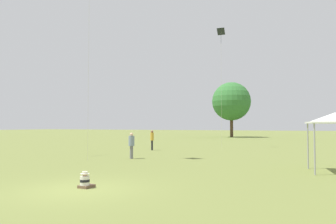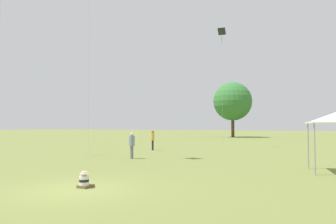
{
  "view_description": "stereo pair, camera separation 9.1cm",
  "coord_description": "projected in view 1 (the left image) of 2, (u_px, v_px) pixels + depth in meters",
  "views": [
    {
      "loc": [
        7.54,
        -9.01,
        2.2
      ],
      "look_at": [
        0.0,
        7.45,
        2.97
      ],
      "focal_mm": 35.0,
      "sensor_mm": 36.0,
      "label": 1
    },
    {
      "loc": [
        7.63,
        -8.97,
        2.2
      ],
      "look_at": [
        0.0,
        7.45,
        2.97
      ],
      "focal_mm": 35.0,
      "sensor_mm": 36.0,
      "label": 2
    }
  ],
  "objects": [
    {
      "name": "ground_plane",
      "position": [
        78.0,
        190.0,
        11.23
      ],
      "size": [
        300.0,
        300.0,
        0.0
      ],
      "primitive_type": "plane",
      "color": "olive"
    },
    {
      "name": "seated_toddler",
      "position": [
        85.0,
        181.0,
        11.59
      ],
      "size": [
        0.44,
        0.53,
        0.59
      ],
      "rotation": [
        0.0,
        0.0,
        -0.05
      ],
      "color": "brown",
      "rests_on": "ground"
    },
    {
      "name": "person_standing_1",
      "position": [
        131.0,
        143.0,
        21.92
      ],
      "size": [
        0.41,
        0.41,
        1.74
      ],
      "rotation": [
        0.0,
        0.0,
        3.17
      ],
      "color": "slate",
      "rests_on": "ground"
    },
    {
      "name": "person_standing_2",
      "position": [
        152.0,
        138.0,
        29.5
      ],
      "size": [
        0.32,
        0.32,
        1.8
      ],
      "rotation": [
        0.0,
        0.0,
        1.62
      ],
      "color": "black",
      "rests_on": "ground"
    },
    {
      "name": "canopy_tent",
      "position": [
        335.0,
        118.0,
        15.48
      ],
      "size": [
        2.76,
        2.76,
        2.83
      ],
      "rotation": [
        0.0,
        0.0,
        0.15
      ],
      "color": "white",
      "rests_on": "ground"
    },
    {
      "name": "kite_3",
      "position": [
        221.0,
        38.0,
        33.57
      ],
      "size": [
        0.8,
        0.55,
        12.21
      ],
      "rotation": [
        0.0,
        0.0,
        2.42
      ],
      "color": "#1E2328",
      "rests_on": "ground"
    },
    {
      "name": "distant_tree_1",
      "position": [
        231.0,
        101.0,
        63.48
      ],
      "size": [
        7.44,
        7.44,
        10.67
      ],
      "color": "#473323",
      "rests_on": "ground"
    }
  ]
}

